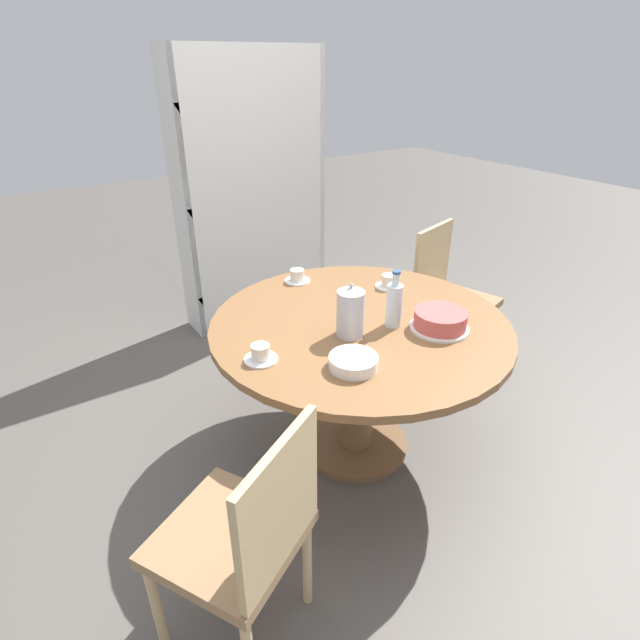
{
  "coord_description": "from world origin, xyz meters",
  "views": [
    {
      "loc": [
        -1.25,
        -1.55,
        1.78
      ],
      "look_at": [
        0.0,
        0.33,
        0.59
      ],
      "focal_mm": 28.0,
      "sensor_mm": 36.0,
      "label": 1
    }
  ],
  "objects_px": {
    "cake_main": "(440,321)",
    "cup_b": "(261,354)",
    "coffee_pot": "(351,312)",
    "chair_b": "(244,535)",
    "bookshelf": "(253,202)",
    "water_bottle": "(394,304)",
    "chair_a": "(449,294)",
    "cup_a": "(298,276)",
    "cup_c": "(389,282)"
  },
  "relations": [
    {
      "from": "coffee_pot",
      "to": "chair_b",
      "type": "bearing_deg",
      "value": -147.32
    },
    {
      "from": "cup_a",
      "to": "cup_c",
      "type": "xyz_separation_m",
      "value": [
        0.35,
        -0.32,
        0.0
      ]
    },
    {
      "from": "cup_b",
      "to": "cup_c",
      "type": "distance_m",
      "value": 0.92
    },
    {
      "from": "cup_c",
      "to": "coffee_pot",
      "type": "bearing_deg",
      "value": -147.83
    },
    {
      "from": "cake_main",
      "to": "cup_a",
      "type": "height_order",
      "value": "cake_main"
    },
    {
      "from": "cup_c",
      "to": "water_bottle",
      "type": "bearing_deg",
      "value": -127.91
    },
    {
      "from": "cup_c",
      "to": "chair_b",
      "type": "bearing_deg",
      "value": -147.51
    },
    {
      "from": "chair_b",
      "to": "bookshelf",
      "type": "xyz_separation_m",
      "value": [
        1.15,
        2.16,
        0.4
      ]
    },
    {
      "from": "cup_a",
      "to": "cup_c",
      "type": "height_order",
      "value": "same"
    },
    {
      "from": "chair_a",
      "to": "cake_main",
      "type": "relative_size",
      "value": 3.44
    },
    {
      "from": "water_bottle",
      "to": "cup_b",
      "type": "bearing_deg",
      "value": 173.84
    },
    {
      "from": "chair_a",
      "to": "water_bottle",
      "type": "bearing_deg",
      "value": -168.61
    },
    {
      "from": "cake_main",
      "to": "cup_b",
      "type": "distance_m",
      "value": 0.8
    },
    {
      "from": "water_bottle",
      "to": "cup_b",
      "type": "height_order",
      "value": "water_bottle"
    },
    {
      "from": "chair_a",
      "to": "chair_b",
      "type": "relative_size",
      "value": 1.0
    },
    {
      "from": "bookshelf",
      "to": "coffee_pot",
      "type": "xyz_separation_m",
      "value": [
        -0.4,
        -1.68,
        -0.05
      ]
    },
    {
      "from": "chair_a",
      "to": "bookshelf",
      "type": "xyz_separation_m",
      "value": [
        -0.68,
        1.27,
        0.4
      ]
    },
    {
      "from": "water_bottle",
      "to": "cup_c",
      "type": "bearing_deg",
      "value": 52.09
    },
    {
      "from": "coffee_pot",
      "to": "cake_main",
      "type": "bearing_deg",
      "value": -26.21
    },
    {
      "from": "cup_a",
      "to": "cup_b",
      "type": "relative_size",
      "value": 1.0
    },
    {
      "from": "chair_b",
      "to": "water_bottle",
      "type": "xyz_separation_m",
      "value": [
        0.96,
        0.45,
        0.35
      ]
    },
    {
      "from": "water_bottle",
      "to": "cup_c",
      "type": "height_order",
      "value": "water_bottle"
    },
    {
      "from": "chair_b",
      "to": "coffee_pot",
      "type": "xyz_separation_m",
      "value": [
        0.75,
        0.48,
        0.35
      ]
    },
    {
      "from": "water_bottle",
      "to": "chair_b",
      "type": "bearing_deg",
      "value": -155.1
    },
    {
      "from": "bookshelf",
      "to": "chair_b",
      "type": "bearing_deg",
      "value": 62.01
    },
    {
      "from": "coffee_pot",
      "to": "water_bottle",
      "type": "distance_m",
      "value": 0.21
    },
    {
      "from": "chair_b",
      "to": "chair_a",
      "type": "bearing_deg",
      "value": 176.88
    },
    {
      "from": "water_bottle",
      "to": "cup_a",
      "type": "relative_size",
      "value": 1.91
    },
    {
      "from": "bookshelf",
      "to": "cup_b",
      "type": "relative_size",
      "value": 13.67
    },
    {
      "from": "water_bottle",
      "to": "chair_a",
      "type": "bearing_deg",
      "value": 27.46
    },
    {
      "from": "water_bottle",
      "to": "cup_c",
      "type": "relative_size",
      "value": 1.91
    },
    {
      "from": "bookshelf",
      "to": "water_bottle",
      "type": "bearing_deg",
      "value": 83.72
    },
    {
      "from": "cup_b",
      "to": "cup_c",
      "type": "height_order",
      "value": "same"
    },
    {
      "from": "water_bottle",
      "to": "cup_b",
      "type": "distance_m",
      "value": 0.63
    },
    {
      "from": "chair_a",
      "to": "cake_main",
      "type": "height_order",
      "value": "chair_a"
    },
    {
      "from": "cup_c",
      "to": "chair_a",
      "type": "bearing_deg",
      "value": 11.35
    },
    {
      "from": "chair_b",
      "to": "cup_a",
      "type": "distance_m",
      "value": 1.43
    },
    {
      "from": "chair_a",
      "to": "chair_b",
      "type": "height_order",
      "value": "same"
    },
    {
      "from": "coffee_pot",
      "to": "cup_b",
      "type": "height_order",
      "value": "coffee_pot"
    },
    {
      "from": "cake_main",
      "to": "coffee_pot",
      "type": "bearing_deg",
      "value": 153.79
    },
    {
      "from": "water_bottle",
      "to": "cake_main",
      "type": "xyz_separation_m",
      "value": [
        0.15,
        -0.14,
        -0.06
      ]
    },
    {
      "from": "coffee_pot",
      "to": "cup_b",
      "type": "xyz_separation_m",
      "value": [
        -0.41,
        0.03,
        -0.08
      ]
    },
    {
      "from": "chair_a",
      "to": "cup_a",
      "type": "height_order",
      "value": "chair_a"
    },
    {
      "from": "water_bottle",
      "to": "cup_a",
      "type": "distance_m",
      "value": 0.66
    },
    {
      "from": "chair_b",
      "to": "cup_c",
      "type": "bearing_deg",
      "value": -176.77
    },
    {
      "from": "bookshelf",
      "to": "coffee_pot",
      "type": "relative_size",
      "value": 7.72
    },
    {
      "from": "coffee_pot",
      "to": "cake_main",
      "type": "distance_m",
      "value": 0.4
    },
    {
      "from": "cake_main",
      "to": "cup_b",
      "type": "height_order",
      "value": "cake_main"
    },
    {
      "from": "water_bottle",
      "to": "cake_main",
      "type": "bearing_deg",
      "value": -43.21
    },
    {
      "from": "bookshelf",
      "to": "cup_c",
      "type": "xyz_separation_m",
      "value": [
        0.07,
        -1.39,
        -0.13
      ]
    }
  ]
}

